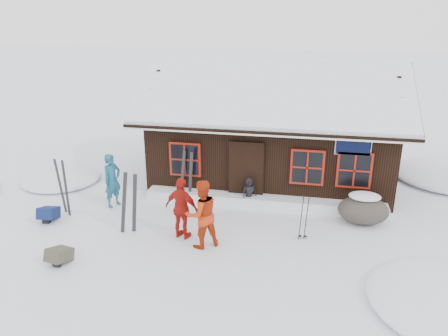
{
  "coord_description": "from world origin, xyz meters",
  "views": [
    {
      "loc": [
        2.7,
        -10.45,
        5.94
      ],
      "look_at": [
        0.27,
        2.0,
        1.3
      ],
      "focal_mm": 35.0,
      "sensor_mm": 36.0,
      "label": 1
    }
  ],
  "objects_px": {
    "ski_poles": "(304,219)",
    "backpack_blue": "(49,215)",
    "skier_teal": "(112,181)",
    "ski_pair_left": "(129,204)",
    "backpack_olive": "(60,257)",
    "skier_crouched": "(249,192)",
    "boulder": "(363,209)",
    "skier_orange_left": "(202,214)",
    "skier_orange_right": "(182,209)"
  },
  "relations": [
    {
      "from": "ski_poles",
      "to": "backpack_blue",
      "type": "bearing_deg",
      "value": -177.43
    },
    {
      "from": "skier_teal",
      "to": "backpack_blue",
      "type": "relative_size",
      "value": 2.8
    },
    {
      "from": "ski_pair_left",
      "to": "backpack_blue",
      "type": "relative_size",
      "value": 2.97
    },
    {
      "from": "backpack_blue",
      "to": "backpack_olive",
      "type": "distance_m",
      "value": 2.58
    },
    {
      "from": "ski_pair_left",
      "to": "backpack_olive",
      "type": "distance_m",
      "value": 2.28
    },
    {
      "from": "skier_crouched",
      "to": "boulder",
      "type": "bearing_deg",
      "value": -42.0
    },
    {
      "from": "ski_poles",
      "to": "backpack_blue",
      "type": "distance_m",
      "value": 7.45
    },
    {
      "from": "skier_teal",
      "to": "boulder",
      "type": "height_order",
      "value": "skier_teal"
    },
    {
      "from": "boulder",
      "to": "skier_orange_left",
      "type": "bearing_deg",
      "value": -152.92
    },
    {
      "from": "ski_pair_left",
      "to": "ski_poles",
      "type": "bearing_deg",
      "value": 2.8
    },
    {
      "from": "skier_orange_right",
      "to": "skier_crouched",
      "type": "height_order",
      "value": "skier_orange_right"
    },
    {
      "from": "backpack_olive",
      "to": "skier_crouched",
      "type": "bearing_deg",
      "value": 56.56
    },
    {
      "from": "skier_orange_right",
      "to": "backpack_blue",
      "type": "height_order",
      "value": "skier_orange_right"
    },
    {
      "from": "backpack_blue",
      "to": "skier_teal",
      "type": "bearing_deg",
      "value": 36.15
    },
    {
      "from": "backpack_olive",
      "to": "ski_pair_left",
      "type": "bearing_deg",
      "value": 69.88
    },
    {
      "from": "skier_orange_right",
      "to": "skier_teal",
      "type": "bearing_deg",
      "value": -13.31
    },
    {
      "from": "ski_poles",
      "to": "backpack_blue",
      "type": "xyz_separation_m",
      "value": [
        -7.43,
        -0.33,
        -0.45
      ]
    },
    {
      "from": "backpack_olive",
      "to": "skier_orange_left",
      "type": "bearing_deg",
      "value": 35.54
    },
    {
      "from": "ski_pair_left",
      "to": "backpack_blue",
      "type": "xyz_separation_m",
      "value": [
        -2.67,
        0.2,
        -0.7
      ]
    },
    {
      "from": "ski_pair_left",
      "to": "backpack_olive",
      "type": "bearing_deg",
      "value": -124.45
    },
    {
      "from": "skier_orange_left",
      "to": "skier_crouched",
      "type": "height_order",
      "value": "skier_orange_left"
    },
    {
      "from": "skier_orange_right",
      "to": "ski_pair_left",
      "type": "bearing_deg",
      "value": 16.03
    },
    {
      "from": "boulder",
      "to": "ski_pair_left",
      "type": "distance_m",
      "value": 6.73
    },
    {
      "from": "backpack_blue",
      "to": "skier_crouched",
      "type": "bearing_deg",
      "value": 14.29
    },
    {
      "from": "skier_crouched",
      "to": "ski_pair_left",
      "type": "bearing_deg",
      "value": -174.82
    },
    {
      "from": "ski_pair_left",
      "to": "backpack_olive",
      "type": "relative_size",
      "value": 3.15
    },
    {
      "from": "skier_crouched",
      "to": "boulder",
      "type": "xyz_separation_m",
      "value": [
        3.44,
        -0.54,
        -0.04
      ]
    },
    {
      "from": "skier_teal",
      "to": "skier_orange_right",
      "type": "distance_m",
      "value": 3.15
    },
    {
      "from": "skier_orange_left",
      "to": "backpack_blue",
      "type": "height_order",
      "value": "skier_orange_left"
    },
    {
      "from": "ski_poles",
      "to": "backpack_olive",
      "type": "xyz_separation_m",
      "value": [
        -5.87,
        -2.39,
        -0.46
      ]
    },
    {
      "from": "skier_teal",
      "to": "ski_pair_left",
      "type": "relative_size",
      "value": 0.94
    },
    {
      "from": "skier_orange_left",
      "to": "ski_pair_left",
      "type": "xyz_separation_m",
      "value": [
        -2.15,
        0.35,
        -0.06
      ]
    },
    {
      "from": "skier_teal",
      "to": "backpack_olive",
      "type": "relative_size",
      "value": 2.97
    },
    {
      "from": "skier_teal",
      "to": "boulder",
      "type": "relative_size",
      "value": 1.19
    },
    {
      "from": "skier_crouched",
      "to": "backpack_olive",
      "type": "relative_size",
      "value": 1.63
    },
    {
      "from": "boulder",
      "to": "ski_pair_left",
      "type": "xyz_separation_m",
      "value": [
        -6.46,
        -1.85,
        0.44
      ]
    },
    {
      "from": "skier_teal",
      "to": "skier_orange_right",
      "type": "xyz_separation_m",
      "value": [
        2.73,
        -1.57,
        0.01
      ]
    },
    {
      "from": "skier_crouched",
      "to": "backpack_blue",
      "type": "xyz_separation_m",
      "value": [
        -5.69,
        -2.19,
        -0.31
      ]
    },
    {
      "from": "skier_crouched",
      "to": "skier_orange_left",
      "type": "bearing_deg",
      "value": -140.72
    },
    {
      "from": "skier_orange_right",
      "to": "backpack_olive",
      "type": "relative_size",
      "value": 2.99
    },
    {
      "from": "skier_teal",
      "to": "boulder",
      "type": "xyz_separation_m",
      "value": [
        7.67,
        0.3,
        -0.44
      ]
    },
    {
      "from": "skier_teal",
      "to": "backpack_blue",
      "type": "distance_m",
      "value": 2.11
    },
    {
      "from": "skier_orange_left",
      "to": "ski_poles",
      "type": "xyz_separation_m",
      "value": [
        2.61,
        0.88,
        -0.32
      ]
    },
    {
      "from": "skier_orange_left",
      "to": "boulder",
      "type": "relative_size",
      "value": 1.28
    },
    {
      "from": "ski_pair_left",
      "to": "skier_crouched",
      "type": "bearing_deg",
      "value": 34.79
    },
    {
      "from": "boulder",
      "to": "skier_crouched",
      "type": "bearing_deg",
      "value": 171.17
    },
    {
      "from": "backpack_blue",
      "to": "ski_pair_left",
      "type": "bearing_deg",
      "value": -10.95
    },
    {
      "from": "ski_pair_left",
      "to": "backpack_blue",
      "type": "distance_m",
      "value": 2.77
    },
    {
      "from": "backpack_blue",
      "to": "backpack_olive",
      "type": "xyz_separation_m",
      "value": [
        1.56,
        -2.05,
        -0.01
      ]
    },
    {
      "from": "skier_teal",
      "to": "skier_crouched",
      "type": "distance_m",
      "value": 4.33
    }
  ]
}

